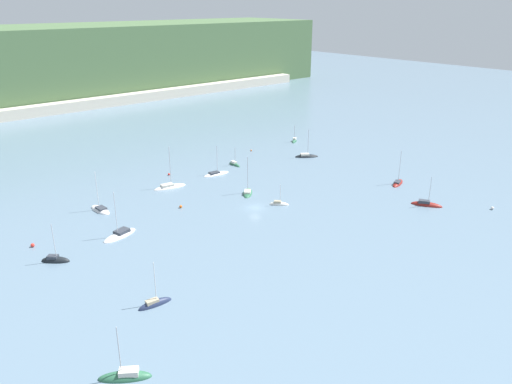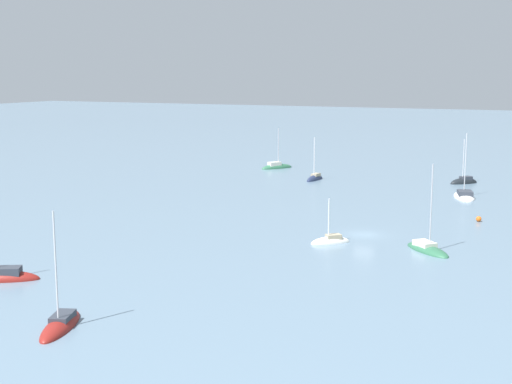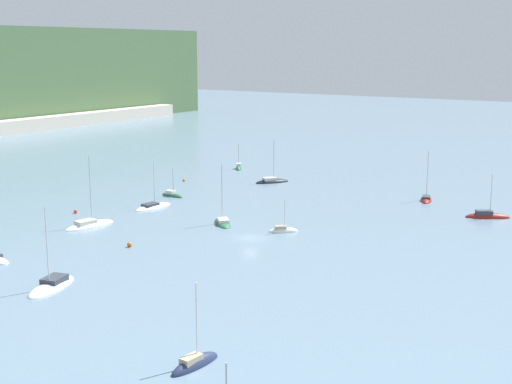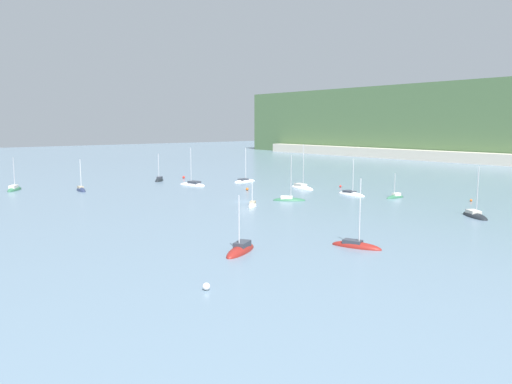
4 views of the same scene
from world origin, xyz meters
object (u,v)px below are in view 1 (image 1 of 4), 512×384
object	(u,v)px
mooring_buoy_3	(33,245)
sailboat_0	(55,261)
sailboat_9	(426,205)
mooring_buoy_2	(181,207)
sailboat_10	(216,174)
mooring_buoy_0	(169,174)
sailboat_1	(235,165)
sailboat_3	(248,193)
mooring_buoy_4	(251,150)
sailboat_5	(306,157)
sailboat_12	(125,377)
sailboat_11	(294,141)
sailboat_8	(279,204)
sailboat_2	(170,187)
sailboat_4	(398,183)
sailboat_13	(155,304)
mooring_buoy_1	(492,208)
sailboat_6	(100,210)
sailboat_7	(120,235)

from	to	relation	value
mooring_buoy_3	sailboat_0	bearing A→B (deg)	-81.87
sailboat_9	mooring_buoy_2	world-z (taller)	sailboat_9
sailboat_10	mooring_buoy_0	size ratio (longest dim) A/B	14.68
sailboat_1	sailboat_3	bearing A→B (deg)	-25.64
mooring_buoy_4	sailboat_0	bearing A→B (deg)	-157.17
sailboat_5	sailboat_3	bearing A→B (deg)	-125.12
sailboat_12	sailboat_9	bearing A→B (deg)	-140.24
sailboat_0	sailboat_5	xyz separation A→B (m)	(85.92, 15.85, -0.00)
sailboat_3	sailboat_11	size ratio (longest dim) A/B	1.52
sailboat_0	sailboat_8	size ratio (longest dim) A/B	1.48
sailboat_11	sailboat_5	bearing A→B (deg)	23.23
sailboat_9	sailboat_10	world-z (taller)	sailboat_10
sailboat_0	sailboat_3	bearing A→B (deg)	47.78
sailboat_2	mooring_buoy_3	size ratio (longest dim) A/B	15.51
mooring_buoy_2	sailboat_5	bearing A→B (deg)	9.86
sailboat_1	mooring_buoy_2	size ratio (longest dim) A/B	8.72
sailboat_4	sailboat_9	distance (m)	15.61
sailboat_5	sailboat_13	distance (m)	89.05
sailboat_10	sailboat_3	bearing A→B (deg)	-93.10
sailboat_10	mooring_buoy_2	xyz separation A→B (m)	(-21.14, -14.21, 0.28)
sailboat_3	sailboat_13	xyz separation A→B (m)	(-44.04, -28.82, -0.01)
sailboat_2	sailboat_12	distance (m)	72.04
mooring_buoy_0	sailboat_0	bearing A→B (deg)	-145.99
sailboat_2	sailboat_11	bearing A→B (deg)	20.52
sailboat_1	sailboat_11	xyz separation A→B (m)	(32.73, 7.09, 0.02)
sailboat_1	sailboat_3	xyz separation A→B (m)	(-12.31, -20.90, -0.00)
sailboat_1	mooring_buoy_1	size ratio (longest dim) A/B	8.26
sailboat_6	sailboat_12	size ratio (longest dim) A/B	1.15
sailboat_0	sailboat_11	xyz separation A→B (m)	(96.07, 31.41, 0.03)
sailboat_4	mooring_buoy_1	size ratio (longest dim) A/B	13.32
mooring_buoy_2	mooring_buoy_3	world-z (taller)	mooring_buoy_3
sailboat_4	sailboat_11	world-z (taller)	sailboat_4
sailboat_4	sailboat_7	size ratio (longest dim) A/B	0.93
sailboat_2	mooring_buoy_1	world-z (taller)	sailboat_2
sailboat_1	sailboat_10	xyz separation A→B (m)	(-9.59, -3.53, -0.03)
sailboat_4	mooring_buoy_3	size ratio (longest dim) A/B	12.88
sailboat_5	sailboat_8	distance (m)	41.21
sailboat_4	sailboat_7	xyz separation A→B (m)	(-72.18, 19.96, 0.02)
sailboat_0	sailboat_3	world-z (taller)	sailboat_3
sailboat_6	mooring_buoy_1	world-z (taller)	sailboat_6
sailboat_6	sailboat_7	world-z (taller)	sailboat_7
sailboat_11	sailboat_12	bearing A→B (deg)	0.83
mooring_buoy_0	mooring_buoy_2	distance (m)	24.92
sailboat_7	mooring_buoy_4	distance (m)	69.14
sailboat_6	sailboat_12	distance (m)	59.82
sailboat_8	sailboat_13	size ratio (longest dim) A/B	0.69
sailboat_8	sailboat_11	xyz separation A→B (m)	(44.13, 38.86, 0.05)
sailboat_4	mooring_buoy_4	world-z (taller)	sailboat_4
sailboat_8	mooring_buoy_4	size ratio (longest dim) A/B	11.50
sailboat_7	mooring_buoy_2	bearing A→B (deg)	177.83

